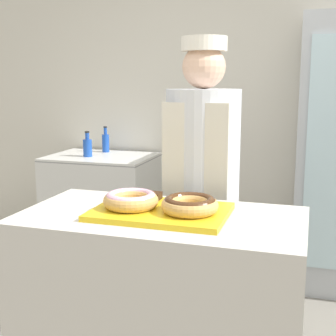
% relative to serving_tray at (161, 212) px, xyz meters
% --- Properties ---
extents(wall_back, '(8.00, 0.06, 2.70)m').
position_rel_serving_tray_xyz_m(wall_back, '(0.00, 2.13, 0.40)').
color(wall_back, silver).
rests_on(wall_back, ground_plane).
extents(display_counter, '(1.18, 0.62, 0.94)m').
position_rel_serving_tray_xyz_m(display_counter, '(0.00, 0.00, -0.48)').
color(display_counter, beige).
rests_on(display_counter, ground_plane).
extents(serving_tray, '(0.55, 0.39, 0.02)m').
position_rel_serving_tray_xyz_m(serving_tray, '(0.00, 0.00, 0.00)').
color(serving_tray, yellow).
rests_on(serving_tray, display_counter).
extents(donut_light_glaze, '(0.23, 0.23, 0.07)m').
position_rel_serving_tray_xyz_m(donut_light_glaze, '(-0.13, -0.01, 0.05)').
color(donut_light_glaze, tan).
rests_on(donut_light_glaze, serving_tray).
extents(donut_chocolate_glaze, '(0.23, 0.23, 0.07)m').
position_rel_serving_tray_xyz_m(donut_chocolate_glaze, '(0.13, -0.01, 0.05)').
color(donut_chocolate_glaze, tan).
rests_on(donut_chocolate_glaze, serving_tray).
extents(brownie_back_left, '(0.07, 0.07, 0.03)m').
position_rel_serving_tray_xyz_m(brownie_back_left, '(-0.08, 0.14, 0.03)').
color(brownie_back_left, '#382111').
rests_on(brownie_back_left, serving_tray).
extents(brownie_back_right, '(0.07, 0.07, 0.03)m').
position_rel_serving_tray_xyz_m(brownie_back_right, '(0.08, 0.14, 0.03)').
color(brownie_back_right, '#382111').
rests_on(brownie_back_right, serving_tray).
extents(baker_person, '(0.39, 0.39, 1.71)m').
position_rel_serving_tray_xyz_m(baker_person, '(0.03, 0.61, -0.05)').
color(baker_person, '#4C4C51').
rests_on(baker_person, ground_plane).
extents(chest_freezer, '(0.86, 0.65, 0.87)m').
position_rel_serving_tray_xyz_m(chest_freezer, '(-1.10, 1.74, -0.51)').
color(chest_freezer, silver).
rests_on(chest_freezer, ground_plane).
extents(bottle_blue, '(0.07, 0.07, 0.21)m').
position_rel_serving_tray_xyz_m(bottle_blue, '(-1.18, 1.66, 0.00)').
color(bottle_blue, '#1E4CB2').
rests_on(bottle_blue, chest_freezer).
extents(bottle_blue_b, '(0.06, 0.06, 0.23)m').
position_rel_serving_tray_xyz_m(bottle_blue_b, '(-1.14, 1.94, 0.01)').
color(bottle_blue_b, '#1E4CB2').
rests_on(bottle_blue_b, chest_freezer).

